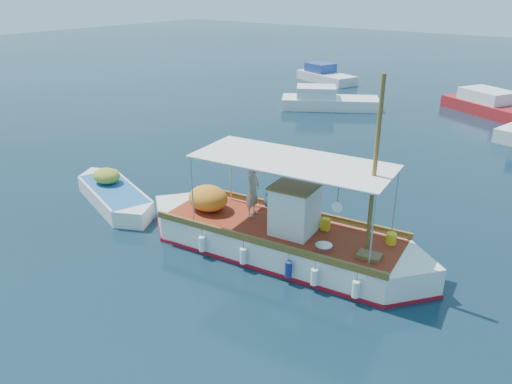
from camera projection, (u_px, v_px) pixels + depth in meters
The scene contains 6 objects.
ground at pixel (281, 243), 17.81m from camera, with size 160.00×160.00×0.00m, color black.
fishing_caique at pixel (278, 237), 16.95m from camera, with size 10.69×3.81×6.57m.
dinghy at pixel (114, 196), 20.90m from camera, with size 5.77×3.07×1.49m.
bg_boat_nw at pixel (327, 102), 36.30m from camera, with size 7.17×5.64×1.80m.
bg_boat_n at pixel (497, 108), 34.41m from camera, with size 8.62×6.43×1.80m.
bg_boat_far_w at pixel (325, 76), 45.89m from camera, with size 6.39×4.23×1.80m.
Camera 1 is at (8.66, -13.10, 8.64)m, focal length 35.00 mm.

